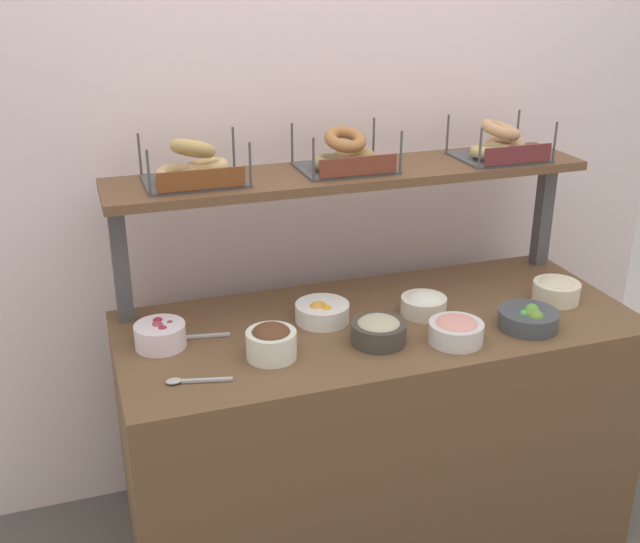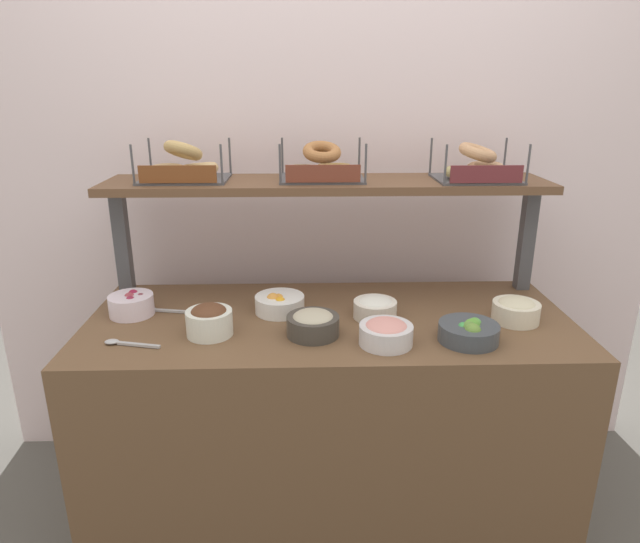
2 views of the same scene
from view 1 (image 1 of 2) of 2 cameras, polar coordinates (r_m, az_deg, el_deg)
The scene contains 19 objects.
ground_plane at distance 2.94m, azimuth 3.91°, elevation -18.74°, with size 8.00×8.00×0.00m, color #595651.
back_wall at distance 2.82m, azimuth 0.29°, elevation 7.41°, with size 2.86×0.06×2.40m, color white.
deli_counter at distance 2.68m, azimuth 4.15°, elevation -11.87°, with size 1.66×0.70×0.85m, color brown.
shelf_riser_left at distance 2.47m, azimuth -14.66°, elevation 0.72°, with size 0.05×0.05×0.40m, color #4C4C51.
shelf_riser_right at distance 2.97m, azimuth 16.32°, elevation 4.21°, with size 0.05×0.05×0.40m, color #4C4C51.
upper_shelf at distance 2.55m, azimuth 2.34°, elevation 7.27°, with size 1.62×0.32×0.03m, color brown.
bowl_veggie_mix at distance 2.49m, azimuth 15.30°, elevation -3.38°, with size 0.19×0.19×0.07m.
bowl_potato_salad at distance 2.70m, azimuth 17.21°, elevation -1.28°, with size 0.16×0.16×0.08m.
bowl_beet_salad at distance 2.33m, azimuth -11.82°, elevation -4.62°, with size 0.15×0.15×0.08m.
bowl_cream_cheese at distance 2.51m, azimuth 7.77°, elevation -2.43°, with size 0.15×0.15×0.08m.
bowl_fruit_salad at distance 2.44m, azimuth 0.15°, elevation -3.04°, with size 0.17×0.17×0.07m.
bowl_chocolate_spread at distance 2.22m, azimuth -3.65°, elevation -5.21°, with size 0.15×0.15×0.10m.
bowl_tuna_salad at distance 2.31m, azimuth 4.38°, elevation -4.38°, with size 0.17×0.17×0.08m.
bowl_lox_spread at distance 2.35m, azimuth 10.11°, elevation -4.31°, with size 0.17×0.17×0.08m.
serving_spoon_near_plate at distance 2.38m, azimuth -9.63°, elevation -4.80°, with size 0.18×0.05×0.01m.
serving_spoon_by_edge at distance 2.14m, azimuth -9.78°, elevation -8.02°, with size 0.18×0.06×0.01m.
bagel_basket_plain at distance 2.42m, azimuth -9.40°, elevation 7.65°, with size 0.31×0.26×0.15m.
bagel_basket_everything at distance 2.54m, azimuth 1.87°, elevation 8.60°, with size 0.30×0.24×0.14m.
bagel_basket_sesame at distance 2.76m, azimuth 13.23°, elevation 9.15°, with size 0.29×0.26×0.14m.
Camera 1 is at (-0.88, -2.03, 1.93)m, focal length 42.93 mm.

